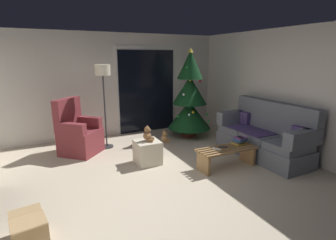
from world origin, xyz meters
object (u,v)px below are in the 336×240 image
floor_lamp (103,78)px  teddy_bear_chestnut (148,135)px  couch (264,137)px  remote_graphite (223,147)px  coffee_table (227,154)px  book_stack (240,141)px  christmas_tree (190,99)px  cell_phone (241,137)px  teddy_bear_honey_by_tree (165,137)px  remote_white (217,149)px  ottoman (148,152)px  cardboard_box_open_near_shelf (29,231)px  armchair (78,134)px

floor_lamp → teddy_bear_chestnut: (0.49, -1.22, -0.95)m
couch → remote_graphite: 1.09m
coffee_table → floor_lamp: bearing=130.2°
book_stack → floor_lamp: 3.00m
teddy_bear_chestnut → couch: bearing=-16.4°
christmas_tree → cell_phone: bearing=-89.7°
floor_lamp → teddy_bear_honey_by_tree: bearing=-11.5°
book_stack → christmas_tree: christmas_tree is taller
remote_white → remote_graphite: same height
ottoman → teddy_bear_honey_by_tree: bearing=49.8°
book_stack → teddy_bear_honey_by_tree: bearing=114.2°
teddy_bear_chestnut → floor_lamp: bearing=112.0°
cardboard_box_open_near_shelf → cell_phone: bearing=11.4°
coffee_table → armchair: armchair is taller
armchair → teddy_bear_honey_by_tree: 1.91m
teddy_bear_chestnut → ottoman: bearing=146.9°
book_stack → cardboard_box_open_near_shelf: (-3.48, -0.71, -0.30)m
teddy_bear_chestnut → teddy_bear_honey_by_tree: size_ratio=1.00×
teddy_bear_chestnut → cardboard_box_open_near_shelf: teddy_bear_chestnut is taller
ottoman → teddy_bear_chestnut: size_ratio=1.54×
couch → cardboard_box_open_near_shelf: (-4.15, -0.77, -0.27)m
christmas_tree → cardboard_box_open_near_shelf: christmas_tree is taller
couch → cardboard_box_open_near_shelf: size_ratio=3.74×
armchair → ottoman: armchair is taller
christmas_tree → armchair: (-2.62, -0.01, -0.54)m
coffee_table → remote_graphite: bearing=149.6°
christmas_tree → floor_lamp: bearing=177.5°
book_stack → armchair: 3.20m
teddy_bear_honey_by_tree → remote_graphite: bearing=-78.6°
remote_graphite → teddy_bear_chestnut: size_ratio=0.55×
couch → floor_lamp: 3.48m
book_stack → teddy_bear_honey_by_tree: 1.85m
remote_graphite → book_stack: size_ratio=0.55×
couch → ottoman: couch is taller
couch → cell_phone: (-0.67, -0.07, 0.10)m
christmas_tree → armchair: christmas_tree is taller
couch → christmas_tree: size_ratio=0.91×
floor_lamp → teddy_bear_chestnut: 1.62m
coffee_table → teddy_bear_chestnut: teddy_bear_chestnut is taller
christmas_tree → armchair: bearing=-179.7°
cell_phone → christmas_tree: size_ratio=0.07×
couch → armchair: armchair is taller
remote_white → christmas_tree: christmas_tree is taller
book_stack → teddy_bear_chestnut: teddy_bear_chestnut is taller
book_stack → remote_graphite: bearing=-174.7°
teddy_bear_honey_by_tree → armchair: bearing=175.1°
cell_phone → cardboard_box_open_near_shelf: (-3.48, -0.70, -0.37)m
cell_phone → floor_lamp: (-2.04, 1.94, 1.00)m
cardboard_box_open_near_shelf → remote_graphite: bearing=12.3°
book_stack → cell_phone: bearing=-49.3°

